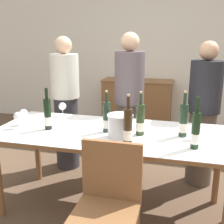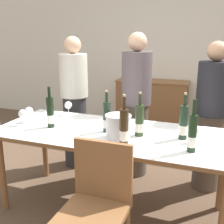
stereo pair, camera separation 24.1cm
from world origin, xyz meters
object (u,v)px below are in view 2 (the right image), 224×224
(wine_bottle_5, at_px, (107,118))
(wine_glass_0, at_px, (29,112))
(wine_bottle_3, at_px, (139,121))
(wine_bottle_4, at_px, (192,134))
(wine_glass_3, at_px, (68,105))
(dining_table, at_px, (112,139))
(wine_bottle_2, at_px, (50,113))
(wine_bottle_0, at_px, (183,123))
(wine_bottle_1, at_px, (124,128))
(chair_near_front, at_px, (97,200))
(person_guest_left, at_px, (136,107))
(ice_bucket, at_px, (118,126))
(person_guest_right, at_px, (211,119))
(wine_glass_2, at_px, (23,114))
(sideboard_cabinet, at_px, (152,105))
(wine_glass_1, at_px, (196,131))
(person_host, at_px, (75,104))

(wine_bottle_5, xyz_separation_m, wine_glass_0, (-0.81, 0.00, -0.02))
(wine_bottle_3, bearing_deg, wine_bottle_4, -23.56)
(wine_bottle_3, bearing_deg, wine_glass_0, 179.85)
(wine_glass_3, bearing_deg, dining_table, -28.97)
(wine_bottle_2, distance_m, wine_glass_0, 0.29)
(wine_bottle_0, bearing_deg, wine_bottle_1, -144.30)
(dining_table, xyz_separation_m, chair_near_front, (0.14, -0.67, -0.17))
(wine_bottle_5, bearing_deg, dining_table, 10.98)
(wine_bottle_5, height_order, person_guest_left, person_guest_left)
(ice_bucket, xyz_separation_m, wine_bottle_5, (-0.15, 0.11, 0.02))
(dining_table, xyz_separation_m, wine_glass_0, (-0.85, -0.01, 0.17))
(person_guest_right, bearing_deg, dining_table, -137.81)
(dining_table, xyz_separation_m, wine_bottle_1, (0.19, -0.25, 0.20))
(wine_bottle_1, xyz_separation_m, wine_glass_2, (-1.04, 0.14, -0.03))
(wine_bottle_5, distance_m, wine_glass_3, 0.67)
(wine_bottle_1, bearing_deg, wine_bottle_5, 134.04)
(wine_bottle_4, distance_m, wine_glass_3, 1.42)
(wine_glass_0, bearing_deg, sideboard_cabinet, 74.55)
(dining_table, xyz_separation_m, wine_glass_2, (-0.85, -0.11, 0.18))
(wine_bottle_3, height_order, wine_glass_2, wine_bottle_3)
(wine_bottle_3, relative_size, wine_glass_2, 2.47)
(wine_bottle_4, distance_m, wine_bottle_5, 0.76)
(wine_glass_2, height_order, wine_glass_3, wine_glass_2)
(wine_bottle_5, relative_size, wine_glass_1, 2.64)
(dining_table, xyz_separation_m, wine_bottle_5, (-0.05, -0.01, 0.20))
(dining_table, xyz_separation_m, wine_bottle_0, (0.60, 0.04, 0.20))
(sideboard_cabinet, xyz_separation_m, person_guest_left, (0.18, -1.66, 0.39))
(wine_bottle_5, height_order, wine_glass_2, wine_bottle_5)
(wine_glass_2, relative_size, person_guest_right, 0.10)
(wine_bottle_4, xyz_separation_m, chair_near_front, (-0.55, -0.47, -0.37))
(wine_glass_2, relative_size, wine_glass_3, 1.03)
(dining_table, bearing_deg, wine_glass_3, 151.03)
(dining_table, distance_m, wine_glass_1, 0.72)
(person_guest_left, bearing_deg, wine_glass_0, -137.53)
(wine_bottle_0, xyz_separation_m, person_guest_right, (0.20, 0.69, -0.14))
(wine_bottle_0, distance_m, person_guest_left, 0.95)
(wine_bottle_1, bearing_deg, wine_glass_3, 143.64)
(wine_glass_0, relative_size, chair_near_front, 0.17)
(wine_bottle_3, height_order, wine_glass_3, wine_bottle_3)
(wine_glass_2, distance_m, person_guest_left, 1.23)
(chair_near_front, bearing_deg, sideboard_cabinet, 95.87)
(chair_near_front, relative_size, person_guest_left, 0.56)
(wine_bottle_1, relative_size, wine_bottle_4, 1.02)
(wine_bottle_1, relative_size, wine_glass_3, 2.70)
(wine_bottle_2, xyz_separation_m, wine_glass_2, (-0.27, -0.04, -0.03))
(person_guest_right, bearing_deg, wine_glass_1, -97.89)
(sideboard_cabinet, relative_size, person_guest_right, 0.77)
(wine_bottle_3, relative_size, person_host, 0.24)
(sideboard_cabinet, distance_m, dining_table, 2.46)
(person_guest_left, bearing_deg, wine_bottle_4, -55.11)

